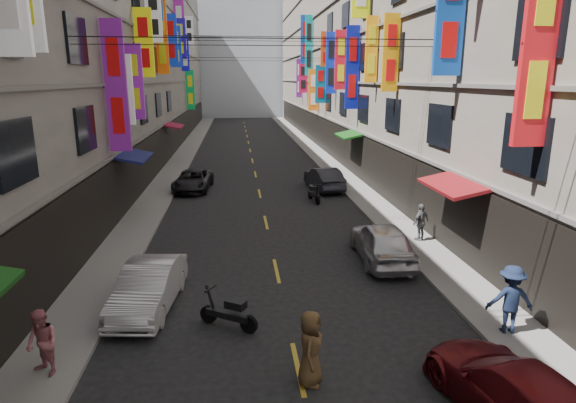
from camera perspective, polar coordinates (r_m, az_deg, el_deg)
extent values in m
cube|color=slate|center=(40.76, -12.73, 4.68)|extent=(2.00, 90.00, 0.12)
cube|color=slate|center=(41.15, 4.16, 5.08)|extent=(2.00, 90.00, 0.12)
cube|color=gray|center=(41.46, -22.14, 17.28)|extent=(10.00, 90.00, 19.00)
cube|color=black|center=(40.68, -14.18, 6.63)|extent=(0.12, 85.50, 3.00)
cube|color=#66635E|center=(40.50, -14.31, 9.01)|extent=(0.16, 90.00, 0.14)
cube|color=#66635E|center=(40.35, -14.60, 13.54)|extent=(0.16, 90.00, 0.14)
cube|color=#66635E|center=(40.46, -14.90, 18.06)|extent=(0.16, 90.00, 0.14)
cube|color=gray|center=(42.21, 12.86, 17.87)|extent=(10.00, 90.00, 19.00)
cube|color=black|center=(41.12, 5.51, 7.08)|extent=(0.12, 85.50, 3.00)
cube|color=#66635E|center=(40.94, 5.56, 9.44)|extent=(0.16, 90.00, 0.14)
cube|color=#66635E|center=(40.80, 5.67, 13.92)|extent=(0.16, 90.00, 0.14)
cube|color=#66635E|center=(40.91, 5.78, 18.40)|extent=(0.16, 90.00, 0.14)
cube|color=#ABB1BF|center=(90.07, -5.57, 17.03)|extent=(18.00, 8.00, 22.00)
cube|color=red|center=(14.42, 27.60, 16.24)|extent=(0.90, 0.18, 5.26)
cylinder|color=black|center=(14.45, 27.77, 16.22)|extent=(1.00, 0.08, 0.08)
cube|color=#0E42A9|center=(19.24, 18.69, 20.56)|extent=(1.03, 0.18, 4.42)
cylinder|color=black|center=(19.26, 18.84, 20.54)|extent=(1.13, 0.08, 0.08)
cube|color=#6A167A|center=(22.72, -19.71, 12.68)|extent=(0.92, 0.18, 5.61)
cylinder|color=black|center=(22.73, -19.83, 12.67)|extent=(1.02, 0.08, 0.08)
cube|color=silver|center=(24.58, -18.80, 12.41)|extent=(0.80, 0.18, 3.27)
cylinder|color=black|center=(24.59, -18.92, 12.40)|extent=(0.90, 0.08, 0.08)
cube|color=orange|center=(25.66, 12.08, 16.82)|extent=(0.80, 0.18, 3.76)
cylinder|color=black|center=(25.67, 12.19, 16.82)|extent=(0.90, 0.08, 0.08)
cube|color=#7F1A94|center=(26.68, -17.76, 13.34)|extent=(0.90, 0.18, 3.79)
cylinder|color=black|center=(26.69, -17.87, 13.33)|extent=(1.00, 0.08, 0.08)
cube|color=orange|center=(29.32, 9.86, 17.31)|extent=(0.69, 0.18, 3.68)
cylinder|color=black|center=(29.33, 9.96, 17.31)|extent=(0.79, 0.08, 0.08)
cube|color=#EDF00C|center=(30.02, -16.70, 17.57)|extent=(1.01, 0.18, 3.80)
cylinder|color=black|center=(30.03, -16.80, 17.56)|extent=(1.11, 0.08, 0.08)
cube|color=#0D1699|center=(33.25, 7.63, 15.42)|extent=(0.88, 0.18, 5.34)
cylinder|color=black|center=(33.26, 7.71, 15.42)|extent=(0.98, 0.08, 0.08)
cube|color=white|center=(34.40, -15.64, 20.54)|extent=(1.01, 0.18, 3.42)
cylinder|color=black|center=(34.40, -15.73, 20.53)|extent=(1.11, 0.08, 0.08)
cube|color=red|center=(36.77, 6.29, 16.33)|extent=(0.89, 0.18, 4.20)
cylinder|color=black|center=(36.79, 6.37, 16.33)|extent=(0.99, 0.08, 0.08)
cube|color=#F35B0D|center=(37.95, -14.74, 18.36)|extent=(0.84, 0.18, 5.22)
cylinder|color=black|center=(37.95, -14.82, 18.35)|extent=(0.94, 0.08, 0.08)
cube|color=#112BC7|center=(40.61, 5.11, 16.02)|extent=(0.82, 0.18, 4.82)
cylinder|color=black|center=(40.62, 5.18, 16.02)|extent=(0.92, 0.08, 0.08)
cube|color=#1132CA|center=(42.51, -13.70, 18.14)|extent=(1.02, 0.18, 4.00)
cylinder|color=black|center=(42.51, -13.77, 18.13)|extent=(1.12, 0.08, 0.08)
cube|color=#BE3F11|center=(43.16, 4.47, 17.56)|extent=(0.82, 0.18, 2.88)
cylinder|color=black|center=(43.17, 4.53, 17.56)|extent=(0.92, 0.08, 0.08)
cube|color=#0B6085|center=(44.78, 3.89, 13.71)|extent=(0.96, 0.18, 3.33)
cylinder|color=black|center=(44.79, 3.95, 13.71)|extent=(1.06, 0.08, 0.08)
cube|color=#1138C8|center=(46.17, -13.14, 17.46)|extent=(0.94, 0.18, 3.56)
cylinder|color=black|center=(46.18, -13.20, 17.46)|extent=(1.04, 0.08, 0.08)
cube|color=#1B0D98|center=(48.71, -12.71, 18.30)|extent=(1.15, 0.18, 3.65)
cylinder|color=black|center=(48.71, -12.77, 18.30)|extent=(1.25, 0.08, 0.08)
cube|color=orange|center=(48.64, 3.04, 13.06)|extent=(0.99, 0.18, 3.98)
cylinder|color=black|center=(48.64, 3.10, 13.06)|extent=(1.09, 0.08, 0.08)
cube|color=#8D1985|center=(50.03, -12.75, 19.85)|extent=(0.99, 0.18, 4.44)
cylinder|color=black|center=(50.04, -12.81, 19.85)|extent=(1.09, 0.08, 0.08)
cube|color=#0B8789|center=(52.91, 2.48, 17.98)|extent=(0.76, 0.18, 6.05)
cylinder|color=black|center=(52.92, 2.54, 17.98)|extent=(0.86, 0.08, 0.08)
cube|color=#0E0EAB|center=(54.70, -12.11, 16.85)|extent=(0.83, 0.18, 3.75)
cylinder|color=black|center=(54.71, -12.17, 16.85)|extent=(0.93, 0.08, 0.08)
cube|color=#0D3BA2|center=(55.00, 2.03, 18.62)|extent=(0.96, 0.18, 5.05)
cylinder|color=black|center=(55.01, 2.09, 18.62)|extent=(1.06, 0.08, 0.08)
cube|color=#BD113E|center=(56.17, 1.81, 14.46)|extent=(0.94, 0.18, 3.34)
cylinder|color=black|center=(56.17, 1.86, 14.46)|extent=(1.04, 0.08, 0.08)
cube|color=#0C8A3E|center=(58.09, -11.51, 12.83)|extent=(0.95, 0.18, 4.45)
cylinder|color=black|center=(58.09, -11.56, 12.83)|extent=(1.05, 0.08, 0.08)
cube|color=white|center=(60.76, -11.64, 19.22)|extent=(0.93, 0.18, 3.21)
cylinder|color=black|center=(60.77, -11.68, 19.21)|extent=(1.03, 0.08, 0.08)
cube|color=#691780|center=(60.61, 1.33, 14.40)|extent=(0.69, 0.18, 4.58)
cylinder|color=black|center=(60.61, 1.38, 14.40)|extent=(0.79, 0.08, 0.08)
cube|color=maroon|center=(18.05, 18.93, 1.91)|extent=(1.39, 3.20, 0.41)
cube|color=navy|center=(24.74, -17.81, 5.18)|extent=(1.39, 3.20, 0.41)
cube|color=#154B14|center=(33.05, 7.25, 7.89)|extent=(1.39, 3.20, 0.41)
cube|color=maroon|center=(40.43, -13.39, 8.77)|extent=(1.39, 3.20, 0.41)
cylinder|color=black|center=(20.06, -2.54, 18.78)|extent=(14.00, 0.04, 0.04)
cylinder|color=black|center=(34.09, -4.17, 18.93)|extent=(14.00, 0.04, 0.04)
cylinder|color=black|center=(48.01, -4.80, 16.61)|extent=(14.00, 0.04, 0.04)
cube|color=gold|center=(12.03, 1.18, -19.12)|extent=(0.12, 2.20, 0.01)
cube|color=gold|center=(17.33, -1.37, -8.18)|extent=(0.12, 2.20, 0.01)
cube|color=gold|center=(22.97, -2.63, -2.48)|extent=(0.12, 2.20, 0.01)
cube|color=gold|center=(28.76, -3.39, 0.96)|extent=(0.12, 2.20, 0.01)
cube|color=gold|center=(34.62, -3.89, 3.24)|extent=(0.12, 2.20, 0.01)
cube|color=gold|center=(40.52, -4.25, 4.86)|extent=(0.12, 2.20, 0.01)
cube|color=gold|center=(46.45, -4.51, 6.06)|extent=(0.12, 2.20, 0.01)
cube|color=gold|center=(52.39, -4.72, 7.00)|extent=(0.12, 2.20, 0.01)
cube|color=gold|center=(58.35, -4.88, 7.74)|extent=(0.12, 2.20, 0.01)
cube|color=gold|center=(64.31, -5.02, 8.34)|extent=(0.12, 2.20, 0.01)
cube|color=gold|center=(70.28, -5.13, 8.84)|extent=(0.12, 2.20, 0.01)
cube|color=gold|center=(76.26, -5.23, 9.27)|extent=(0.12, 2.20, 0.01)
cylinder|color=black|center=(13.99, -9.39, -13.05)|extent=(0.49, 0.37, 0.50)
cylinder|color=black|center=(13.35, -4.66, -14.30)|extent=(0.49, 0.37, 0.50)
cube|color=black|center=(13.59, -7.10, -13.11)|extent=(1.26, 0.94, 0.18)
cube|color=black|center=(13.31, -6.22, -12.02)|extent=(0.64, 0.56, 0.22)
cylinder|color=black|center=(13.73, -9.11, -11.48)|extent=(0.34, 0.26, 0.88)
cylinder|color=black|center=(13.59, -9.17, -10.15)|extent=(0.32, 0.46, 0.06)
cylinder|color=black|center=(26.19, 3.53, 0.18)|extent=(0.20, 0.51, 0.50)
cylinder|color=black|center=(27.39, 2.65, 0.82)|extent=(0.20, 0.51, 0.50)
cube|color=black|center=(26.75, 3.08, 0.82)|extent=(0.50, 1.33, 0.18)
cube|color=black|center=(26.91, 2.93, 1.66)|extent=(0.40, 0.59, 0.22)
cylinder|color=black|center=(26.18, 3.47, 1.18)|extent=(0.14, 0.36, 0.88)
cylinder|color=black|center=(26.10, 3.48, 1.93)|extent=(0.50, 0.14, 0.06)
imported|color=silver|center=(14.99, -16.20, -9.71)|extent=(1.90, 4.26, 1.36)
imported|color=black|center=(30.02, -11.19, 2.47)|extent=(2.41, 4.58, 1.23)
imported|color=maroon|center=(11.01, 25.60, -20.04)|extent=(2.56, 4.88, 1.35)
imported|color=silver|center=(18.31, 11.08, -4.71)|extent=(1.96, 4.47, 1.50)
imported|color=#27282F|center=(29.68, 4.27, 2.73)|extent=(2.01, 4.36, 1.39)
imported|color=#C1666C|center=(12.49, -27.13, -14.71)|extent=(0.92, 0.87, 1.56)
imported|color=#151E39|center=(14.09, 24.86, -10.46)|extent=(1.29, 0.81, 1.85)
imported|color=#59595C|center=(20.62, 15.47, -2.38)|extent=(1.05, 0.91, 1.55)
imported|color=brown|center=(11.09, 2.68, -16.99)|extent=(0.80, 0.99, 1.75)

